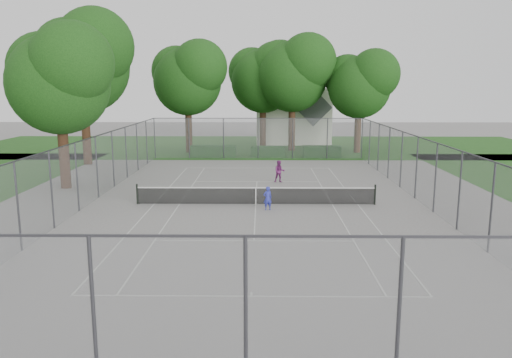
{
  "coord_description": "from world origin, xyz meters",
  "views": [
    {
      "loc": [
        0.31,
        -26.11,
        6.33
      ],
      "look_at": [
        0.0,
        1.0,
        1.2
      ],
      "focal_mm": 35.0,
      "sensor_mm": 36.0,
      "label": 1
    }
  ],
  "objects_px": {
    "house": "(293,106)",
    "woman_player": "(279,171)",
    "girl_player": "(268,198)",
    "tennis_net": "(256,195)"
  },
  "relations": [
    {
      "from": "tennis_net",
      "to": "woman_player",
      "type": "bearing_deg",
      "value": 76.51
    },
    {
      "from": "house",
      "to": "girl_player",
      "type": "relative_size",
      "value": 8.03
    },
    {
      "from": "tennis_net",
      "to": "house",
      "type": "bearing_deg",
      "value": 82.72
    },
    {
      "from": "girl_player",
      "to": "tennis_net",
      "type": "bearing_deg",
      "value": -81.17
    },
    {
      "from": "house",
      "to": "woman_player",
      "type": "relative_size",
      "value": 6.81
    },
    {
      "from": "girl_player",
      "to": "woman_player",
      "type": "relative_size",
      "value": 0.85
    },
    {
      "from": "house",
      "to": "woman_player",
      "type": "height_order",
      "value": "house"
    },
    {
      "from": "house",
      "to": "girl_player",
      "type": "distance_m",
      "value": 30.94
    },
    {
      "from": "tennis_net",
      "to": "woman_player",
      "type": "xyz_separation_m",
      "value": [
        1.48,
        6.19,
        0.22
      ]
    },
    {
      "from": "house",
      "to": "girl_player",
      "type": "bearing_deg",
      "value": -95.85
    }
  ]
}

